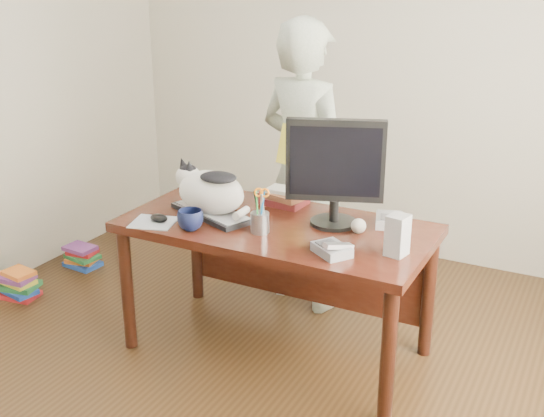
{
  "coord_description": "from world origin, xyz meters",
  "views": [
    {
      "loc": [
        1.5,
        -2.34,
        2.03
      ],
      "look_at": [
        0.0,
        0.55,
        0.85
      ],
      "focal_mm": 45.0,
      "sensor_mm": 36.0,
      "label": 1
    }
  ],
  "objects_px": {
    "book_pile_b": "(82,257)",
    "speaker": "(397,235)",
    "pen_cup": "(260,220)",
    "book_stack": "(284,197)",
    "keyboard": "(212,213)",
    "calculator": "(389,220)",
    "person": "(304,167)",
    "book_pile_a": "(19,285)",
    "coffee_mug": "(190,220)",
    "mouse": "(159,218)",
    "cat": "(209,190)",
    "desk": "(283,245)",
    "monitor": "(335,167)",
    "baseball": "(358,226)",
    "phone": "(332,249)"
  },
  "relations": [
    {
      "from": "mouse",
      "to": "phone",
      "type": "bearing_deg",
      "value": -13.97
    },
    {
      "from": "desk",
      "to": "book_pile_a",
      "type": "height_order",
      "value": "desk"
    },
    {
      "from": "pen_cup",
      "to": "book_stack",
      "type": "distance_m",
      "value": 0.44
    },
    {
      "from": "mouse",
      "to": "calculator",
      "type": "distance_m",
      "value": 1.2
    },
    {
      "from": "mouse",
      "to": "calculator",
      "type": "height_order",
      "value": "calculator"
    },
    {
      "from": "person",
      "to": "mouse",
      "type": "bearing_deg",
      "value": 79.75
    },
    {
      "from": "book_stack",
      "to": "book_pile_a",
      "type": "bearing_deg",
      "value": -155.96
    },
    {
      "from": "desk",
      "to": "book_pile_a",
      "type": "relative_size",
      "value": 5.92
    },
    {
      "from": "cat",
      "to": "book_pile_a",
      "type": "distance_m",
      "value": 1.6
    },
    {
      "from": "person",
      "to": "book_pile_b",
      "type": "xyz_separation_m",
      "value": [
        -1.59,
        -0.27,
        -0.81
      ]
    },
    {
      "from": "keyboard",
      "to": "calculator",
      "type": "relative_size",
      "value": 2.53
    },
    {
      "from": "coffee_mug",
      "to": "person",
      "type": "xyz_separation_m",
      "value": [
        0.22,
        0.89,
        0.08
      ]
    },
    {
      "from": "desk",
      "to": "keyboard",
      "type": "height_order",
      "value": "keyboard"
    },
    {
      "from": "monitor",
      "to": "calculator",
      "type": "bearing_deg",
      "value": 9.21
    },
    {
      "from": "desk",
      "to": "pen_cup",
      "type": "distance_m",
      "value": 0.31
    },
    {
      "from": "cat",
      "to": "book_pile_b",
      "type": "distance_m",
      "value": 1.62
    },
    {
      "from": "calculator",
      "to": "desk",
      "type": "bearing_deg",
      "value": -179.5
    },
    {
      "from": "cat",
      "to": "speaker",
      "type": "height_order",
      "value": "cat"
    },
    {
      "from": "book_pile_b",
      "to": "speaker",
      "type": "bearing_deg",
      "value": -10.6
    },
    {
      "from": "speaker",
      "to": "calculator",
      "type": "bearing_deg",
      "value": 124.2
    },
    {
      "from": "coffee_mug",
      "to": "baseball",
      "type": "distance_m",
      "value": 0.85
    },
    {
      "from": "cat",
      "to": "coffee_mug",
      "type": "height_order",
      "value": "cat"
    },
    {
      "from": "baseball",
      "to": "book_pile_b",
      "type": "distance_m",
      "value": 2.28
    },
    {
      "from": "baseball",
      "to": "person",
      "type": "relative_size",
      "value": 0.04
    },
    {
      "from": "mouse",
      "to": "speaker",
      "type": "bearing_deg",
      "value": -8.2
    },
    {
      "from": "speaker",
      "to": "coffee_mug",
      "type": "bearing_deg",
      "value": -159.47
    },
    {
      "from": "baseball",
      "to": "calculator",
      "type": "relative_size",
      "value": 0.36
    },
    {
      "from": "keyboard",
      "to": "baseball",
      "type": "xyz_separation_m",
      "value": [
        0.79,
        0.12,
        0.02
      ]
    },
    {
      "from": "speaker",
      "to": "pen_cup",
      "type": "bearing_deg",
      "value": -165.44
    },
    {
      "from": "baseball",
      "to": "book_pile_a",
      "type": "height_order",
      "value": "baseball"
    },
    {
      "from": "book_stack",
      "to": "book_pile_b",
      "type": "bearing_deg",
      "value": -174.62
    },
    {
      "from": "coffee_mug",
      "to": "phone",
      "type": "height_order",
      "value": "coffee_mug"
    },
    {
      "from": "monitor",
      "to": "book_pile_b",
      "type": "relative_size",
      "value": 2.16
    },
    {
      "from": "mouse",
      "to": "keyboard",
      "type": "bearing_deg",
      "value": 33.01
    },
    {
      "from": "person",
      "to": "book_pile_a",
      "type": "distance_m",
      "value": 1.98
    },
    {
      "from": "mouse",
      "to": "speaker",
      "type": "distance_m",
      "value": 1.24
    },
    {
      "from": "person",
      "to": "coffee_mug",
      "type": "bearing_deg",
      "value": 91.6
    },
    {
      "from": "calculator",
      "to": "mouse",
      "type": "bearing_deg",
      "value": -172.32
    },
    {
      "from": "desk",
      "to": "coffee_mug",
      "type": "relative_size",
      "value": 12.14
    },
    {
      "from": "coffee_mug",
      "to": "book_stack",
      "type": "relative_size",
      "value": 0.5
    },
    {
      "from": "keyboard",
      "to": "cat",
      "type": "bearing_deg",
      "value": -171.64
    },
    {
      "from": "speaker",
      "to": "person",
      "type": "xyz_separation_m",
      "value": [
        -0.8,
        0.71,
        0.03
      ]
    },
    {
      "from": "coffee_mug",
      "to": "monitor",
      "type": "bearing_deg",
      "value": 31.7
    },
    {
      "from": "baseball",
      "to": "book_stack",
      "type": "xyz_separation_m",
      "value": [
        -0.52,
        0.22,
        0.0
      ]
    },
    {
      "from": "mouse",
      "to": "speaker",
      "type": "height_order",
      "value": "speaker"
    },
    {
      "from": "desk",
      "to": "baseball",
      "type": "distance_m",
      "value": 0.46
    },
    {
      "from": "speaker",
      "to": "book_pile_b",
      "type": "bearing_deg",
      "value": -179.73
    },
    {
      "from": "desk",
      "to": "baseball",
      "type": "height_order",
      "value": "baseball"
    },
    {
      "from": "baseball",
      "to": "speaker",
      "type": "bearing_deg",
      "value": -34.08
    },
    {
      "from": "keyboard",
      "to": "book_pile_a",
      "type": "height_order",
      "value": "keyboard"
    }
  ]
}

